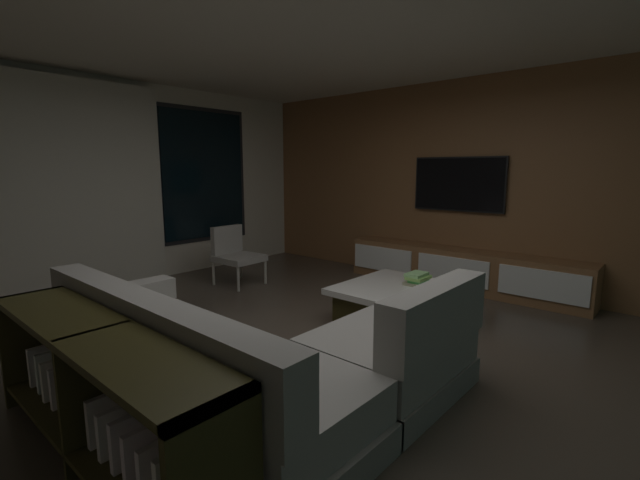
# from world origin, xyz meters

# --- Properties ---
(floor) EXTENTS (9.20, 9.20, 0.00)m
(floor) POSITION_xyz_m (0.00, 0.00, 0.00)
(floor) COLOR #473D33
(back_wall_with_window) EXTENTS (6.60, 0.30, 2.70)m
(back_wall_with_window) POSITION_xyz_m (-0.06, 3.62, 1.34)
(back_wall_with_window) COLOR beige
(back_wall_with_window) RESTS_ON floor
(media_wall) EXTENTS (0.12, 7.80, 2.70)m
(media_wall) POSITION_xyz_m (3.06, 0.00, 1.35)
(media_wall) COLOR brown
(media_wall) RESTS_ON floor
(ceiling) EXTENTS (8.20, 8.20, 0.00)m
(ceiling) POSITION_xyz_m (0.00, 0.00, 2.70)
(ceiling) COLOR beige
(sectional_couch) EXTENTS (1.98, 2.50, 0.82)m
(sectional_couch) POSITION_xyz_m (-0.81, -0.04, 0.29)
(sectional_couch) COLOR gray
(sectional_couch) RESTS_ON floor
(coffee_table) EXTENTS (1.16, 1.16, 0.36)m
(coffee_table) POSITION_xyz_m (1.20, 0.03, 0.19)
(coffee_table) COLOR #332D12
(coffee_table) RESTS_ON floor
(book_stack_on_coffee_table) EXTENTS (0.26, 0.21, 0.13)m
(book_stack_on_coffee_table) POSITION_xyz_m (1.39, -0.05, 0.42)
(book_stack_on_coffee_table) COLOR tan
(book_stack_on_coffee_table) RESTS_ON coffee_table
(accent_chair_near_window) EXTENTS (0.57, 0.59, 0.78)m
(accent_chair_near_window) POSITION_xyz_m (1.01, 2.51, 0.43)
(accent_chair_near_window) COLOR #B2ADA0
(accent_chair_near_window) RESTS_ON floor
(media_console) EXTENTS (0.46, 3.10, 0.52)m
(media_console) POSITION_xyz_m (2.77, 0.05, 0.25)
(media_console) COLOR brown
(media_console) RESTS_ON floor
(mounted_tv) EXTENTS (0.05, 1.23, 0.71)m
(mounted_tv) POSITION_xyz_m (2.95, 0.25, 1.35)
(mounted_tv) COLOR black
(console_table_behind_couch) EXTENTS (0.40, 2.10, 0.74)m
(console_table_behind_couch) POSITION_xyz_m (-1.73, 0.08, 0.41)
(console_table_behind_couch) COLOR #332D12
(console_table_behind_couch) RESTS_ON floor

